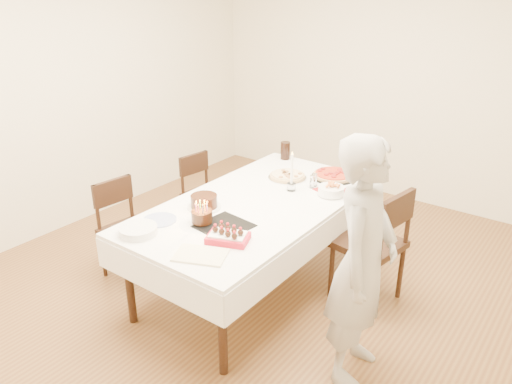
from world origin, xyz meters
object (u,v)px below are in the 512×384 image
Objects in this scene: dining_table at (256,245)px; taper_candle at (292,171)px; chair_left_dessert at (129,232)px; layer_cake at (204,202)px; strawberry_box at (228,237)px; pizza_white at (287,176)px; birthday_cake at (202,212)px; chair_left_savory at (206,196)px; pasta_bowl at (331,190)px; cola_glass at (285,151)px; chair_right_savory at (369,244)px; pizza_pepperoni at (334,175)px; person at (363,263)px.

dining_table is 6.31× the size of taper_candle.
dining_table is 1.07m from chair_left_dessert.
layer_cake is 0.94× the size of strawberry_box.
birthday_cake is (-0.01, -1.08, 0.07)m from pizza_white.
pasta_bowl is (1.35, 0.02, 0.40)m from chair_left_savory.
cola_glass is at bearing 127.37° from taper_candle.
dining_table is 10.20× the size of pasta_bowl.
chair_right_savory is 1.18m from strawberry_box.
pizza_pepperoni is at bearing 67.03° from layer_cake.
cola_glass is at bearing 95.49° from layer_cake.
chair_left_dessert is at bearing -162.85° from layer_cake.
strawberry_box reaches higher than pizza_white.
pizza_pepperoni is (-0.86, 1.23, -0.02)m from person.
pizza_white reaches higher than dining_table.
birthday_cake is (-0.90, -0.89, 0.36)m from chair_right_savory.
pasta_bowl is (-0.69, 0.87, -0.00)m from person.
chair_right_savory is 6.41× the size of birthday_cake.
pizza_white is 1.31× the size of layer_cake.
dining_table is 0.59m from layer_cake.
layer_cake is (-0.26, -0.31, 0.43)m from dining_table.
pizza_white is at bearing 78.98° from layer_cake.
pizza_white is (-1.17, 0.97, -0.02)m from person.
chair_left_dessert is 3.30× the size of layer_cake.
chair_right_savory reaches higher than birthday_cake.
chair_left_savory is 2.92× the size of strawberry_box.
birthday_cake is (0.83, 0.01, 0.41)m from chair_left_dessert.
cola_glass is at bearing 39.09° from person.
cola_glass is (-0.30, 0.41, 0.06)m from pizza_white.
birthday_cake is (-0.32, -1.34, 0.07)m from pizza_pepperoni.
person reaches higher than chair_left_savory.
layer_cake is 0.56m from strawberry_box.
cola_glass is at bearing 111.23° from dining_table.
pasta_bowl is at bearing 30.64° from person.
taper_candle reaches higher than cola_glass.
pizza_white is at bearing -164.41° from chair_left_savory.
layer_cake reaches higher than chair_left_savory.
chair_left_dessert is at bearing -138.90° from taper_candle.
chair_left_savory is at bearing 132.04° from layer_cake.
birthday_cake is (-0.18, -0.88, -0.08)m from taper_candle.
chair_right_savory is at bearing -174.44° from chair_left_savory.
chair_right_savory is 4.59× the size of pasta_bowl.
chair_right_savory is at bearing 12.75° from person.
pasta_bowl is at bearing 63.39° from birthday_cake.
birthday_cake reaches higher than dining_table.
chair_left_savory is 0.89m from cola_glass.
chair_right_savory is 0.52m from pasta_bowl.
chair_left_savory is at bearing 59.53° from person.
cola_glass is at bearing 100.81° from birthday_cake.
chair_right_savory is 1.31m from birthday_cake.
person is (2.04, -0.85, 0.40)m from chair_left_savory.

